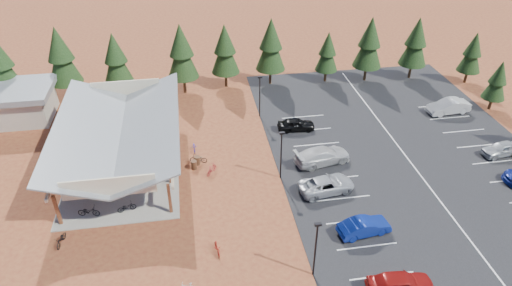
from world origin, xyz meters
name	(u,v)px	position (x,y,z in m)	size (l,w,h in m)	color
ground	(231,196)	(0.00, 0.00, 0.00)	(140.00, 140.00, 0.00)	maroon
asphalt_lot	(408,158)	(18.50, 3.00, 0.02)	(27.00, 44.00, 0.04)	black
concrete_pad	(125,162)	(-10.00, 7.00, 0.05)	(10.60, 18.60, 0.10)	gray
bike_pavilion	(119,130)	(-10.00, 7.00, 3.82)	(11.65, 19.40, 4.97)	#5B321A
outbuilding	(5,104)	(-24.00, 18.00, 2.03)	(11.00, 7.00, 3.90)	#ADA593
lamp_post_0	(316,246)	(5.00, -10.00, 2.98)	(0.50, 0.25, 5.14)	black
lamp_post_1	(281,152)	(5.00, 2.00, 2.98)	(0.50, 0.25, 5.14)	black
lamp_post_2	(260,94)	(5.00, 14.00, 2.98)	(0.50, 0.25, 5.14)	black
trash_bin_0	(197,160)	(-2.76, 5.47, 0.45)	(0.60, 0.60, 0.90)	#462B19
trash_bin_1	(194,165)	(-3.12, 4.76, 0.45)	(0.60, 0.60, 0.90)	#462B19
pine_0	(0,63)	(-24.49, 21.44, 5.61)	(3.94, 3.94, 9.18)	#382314
pine_1	(61,56)	(-17.81, 22.31, 5.69)	(4.00, 4.00, 9.32)	#382314
pine_2	(116,58)	(-11.48, 21.96, 5.10)	(3.58, 3.58, 8.34)	#382314
pine_3	(181,52)	(-3.50, 21.69, 5.56)	(3.91, 3.91, 9.10)	#382314
pine_4	(225,49)	(1.95, 22.62, 5.16)	(3.63, 3.63, 8.45)	#382314
pine_5	(271,45)	(7.84, 22.41, 5.47)	(3.84, 3.84, 8.95)	#382314
pine_6	(327,52)	(15.33, 22.01, 4.21)	(2.96, 2.96, 6.91)	#382314
pine_7	(370,43)	(20.68, 21.38, 5.38)	(3.78, 3.78, 8.81)	#382314
pine_8	(416,42)	(27.03, 21.17, 5.18)	(3.64, 3.64, 8.48)	#382314
pine_12	(498,80)	(32.82, 11.35, 3.78)	(2.67, 2.67, 6.21)	#382314
pine_13	(473,53)	(33.86, 18.66, 4.25)	(2.99, 2.99, 6.97)	#382314
bike_0	(89,211)	(-12.36, -0.80, 0.60)	(0.66, 1.89, 0.99)	black
bike_1	(100,180)	(-11.95, 3.57, 0.61)	(0.48, 1.71, 1.03)	#93969B
bike_2	(104,155)	(-12.09, 7.81, 0.54)	(0.59, 1.69, 0.89)	navy
bike_3	(98,128)	(-13.30, 13.42, 0.55)	(0.42, 1.48, 0.89)	maroon
bike_4	(127,207)	(-9.20, -0.68, 0.53)	(0.56, 1.62, 0.85)	black
bike_5	(132,175)	(-9.01, 3.75, 0.62)	(0.49, 1.73, 1.04)	#9DA1A5
bike_6	(155,149)	(-6.98, 8.02, 0.59)	(0.65, 1.88, 0.99)	navy
bike_7	(139,128)	(-8.82, 12.50, 0.57)	(0.44, 1.57, 0.94)	maroon
bike_8	(61,240)	(-14.11, -3.76, 0.45)	(0.60, 1.71, 0.90)	black
bike_11	(217,248)	(-1.86, -6.72, 0.49)	(0.46, 1.62, 0.98)	maroon
bike_14	(194,147)	(-2.95, 7.93, 0.43)	(0.57, 1.65, 0.86)	#181896
bike_15	(212,169)	(-1.47, 3.71, 0.50)	(0.47, 1.67, 1.00)	maroon
bike_16	(198,159)	(-2.64, 5.72, 0.46)	(0.61, 1.74, 0.91)	black
car_0	(401,283)	(10.67, -12.50, 0.85)	(1.92, 4.78, 1.63)	maroon
car_1	(364,227)	(10.22, -6.52, 0.77)	(1.54, 4.40, 1.45)	navy
car_2	(327,185)	(8.74, -0.73, 0.77)	(2.41, 5.23, 1.45)	#A3A5AB
car_3	(323,156)	(9.65, 3.72, 0.87)	(2.33, 5.73, 1.66)	#B9B9B9
car_4	(296,124)	(8.50, 10.28, 0.74)	(1.66, 4.12, 1.40)	black
car_8	(501,149)	(28.19, 2.14, 0.75)	(1.67, 4.15, 1.41)	#A4A8AC
car_9	(448,106)	(27.26, 11.19, 0.88)	(1.77, 5.09, 1.68)	silver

